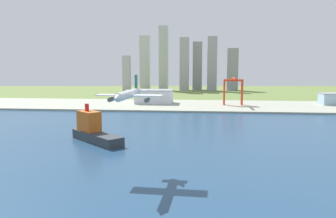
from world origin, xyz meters
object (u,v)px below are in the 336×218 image
(airplane_landing, at_px, (128,95))
(container_barge, at_px, (94,131))
(warehouse_main, at_px, (154,96))
(warehouse_annex, at_px, (334,99))
(port_crane_red, at_px, (233,85))

(airplane_landing, distance_m, container_barge, 96.46)
(warehouse_main, relative_size, warehouse_annex, 1.52)
(warehouse_annex, bearing_deg, container_barge, -136.72)
(warehouse_main, bearing_deg, port_crane_red, -6.03)
(port_crane_red, distance_m, warehouse_main, 120.68)
(airplane_landing, height_order, warehouse_annex, airplane_landing)
(container_barge, distance_m, port_crane_red, 275.32)
(container_barge, distance_m, warehouse_main, 254.21)
(port_crane_red, bearing_deg, warehouse_annex, 8.41)
(warehouse_annex, bearing_deg, warehouse_main, -177.95)
(container_barge, bearing_deg, airplane_landing, -59.39)
(warehouse_main, bearing_deg, container_barge, -92.66)
(airplane_landing, xyz_separation_m, container_barge, (-45.65, 77.15, -35.60))
(port_crane_red, xyz_separation_m, warehouse_annex, (149.45, 22.09, -21.11))
(airplane_landing, xyz_separation_m, warehouse_annex, (234.10, 340.63, -33.07))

